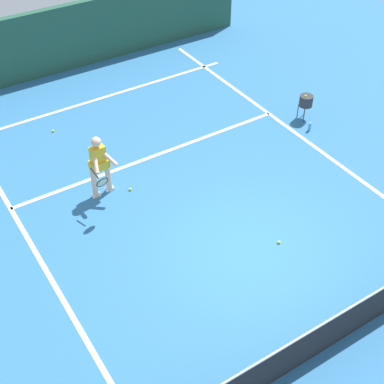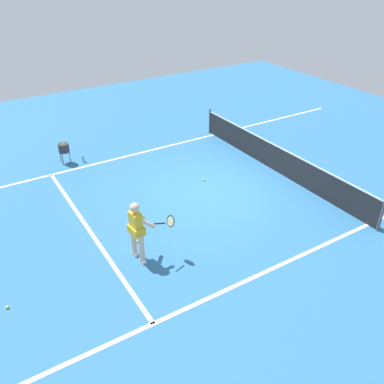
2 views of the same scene
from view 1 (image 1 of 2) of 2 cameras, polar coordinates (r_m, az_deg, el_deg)
name	(u,v)px [view 1 (image 1 of 2)]	position (r m, az deg, el deg)	size (l,w,h in m)	color
ground_plane	(247,252)	(11.37, 5.74, -6.16)	(25.04, 25.04, 0.00)	teal
court_back_wall	(63,39)	(17.66, -13.16, 15.20)	(12.31, 0.24, 1.99)	#23513D
baseline_marking	(98,99)	(16.27, -9.68, 9.47)	(8.31, 0.10, 0.01)	white
service_line_marking	(154,156)	(13.80, -3.97, 3.74)	(7.31, 0.10, 0.01)	white
sideline_left_marking	(374,190)	(13.42, 18.30, 0.23)	(0.10, 17.26, 0.01)	white
sideline_right_marking	(82,332)	(10.24, -11.34, -14.06)	(0.10, 17.26, 0.01)	white
court_net	(340,327)	(9.90, 15.10, -13.29)	(7.99, 0.08, 0.97)	#4C4C51
tennis_player	(99,165)	(12.26, -9.55, 2.81)	(0.74, 0.98, 1.55)	beige
tennis_ball_near	(279,242)	(11.59, 8.99, -5.15)	(0.07, 0.07, 0.07)	#D1E533
tennis_ball_mid	(130,189)	(12.78, -6.41, 0.28)	(0.07, 0.07, 0.07)	#D1E533
tennis_ball_far	(53,131)	(15.07, -14.18, 6.15)	(0.07, 0.07, 0.07)	#D1E533
ball_hopper	(306,101)	(15.21, 11.71, 9.21)	(0.36, 0.36, 0.74)	#333338
water_bottle	(310,127)	(14.95, 12.08, 6.62)	(0.07, 0.07, 0.24)	#4C9EE5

